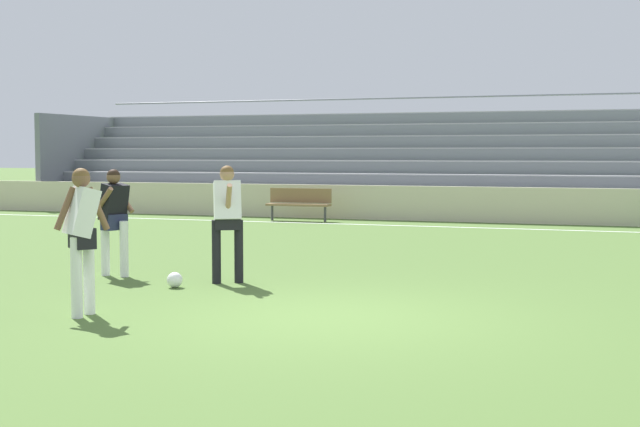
% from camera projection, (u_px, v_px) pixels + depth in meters
% --- Properties ---
extents(ground_plane, '(160.00, 160.00, 0.00)m').
position_uv_depth(ground_plane, '(328.00, 317.00, 10.13)').
color(ground_plane, '#4C6B30').
extents(field_line_sideline, '(44.00, 0.12, 0.01)m').
position_uv_depth(field_line_sideline, '(489.00, 228.00, 22.03)').
color(field_line_sideline, white).
rests_on(field_line_sideline, ground).
extents(sideline_wall, '(48.00, 0.16, 0.96)m').
position_uv_depth(sideline_wall, '(499.00, 205.00, 23.67)').
color(sideline_wall, beige).
rests_on(sideline_wall, ground).
extents(bleacher_stand, '(26.58, 5.05, 3.79)m').
position_uv_depth(bleacher_stand, '(444.00, 159.00, 27.30)').
color(bleacher_stand, '#B2B2B7').
rests_on(bleacher_stand, ground).
extents(bench_far_right, '(1.80, 0.40, 0.90)m').
position_uv_depth(bench_far_right, '(299.00, 201.00, 24.34)').
color(bench_far_right, olive).
rests_on(bench_far_right, ground).
extents(player_dark_wide_left, '(0.52, 0.62, 1.64)m').
position_uv_depth(player_dark_wide_left, '(114.00, 213.00, 13.42)').
color(player_dark_wide_left, white).
rests_on(player_dark_wide_left, ground).
extents(player_white_challenging, '(0.50, 0.73, 1.71)m').
position_uv_depth(player_white_challenging, '(227.00, 213.00, 12.70)').
color(player_white_challenging, black).
rests_on(player_white_challenging, ground).
extents(player_white_dropping_back, '(0.60, 0.51, 1.72)m').
position_uv_depth(player_white_dropping_back, '(82.00, 228.00, 10.13)').
color(player_white_dropping_back, white).
rests_on(player_white_dropping_back, ground).
extents(soccer_ball, '(0.22, 0.22, 0.22)m').
position_uv_depth(soccer_ball, '(175.00, 280.00, 12.32)').
color(soccer_ball, white).
rests_on(soccer_ball, ground).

